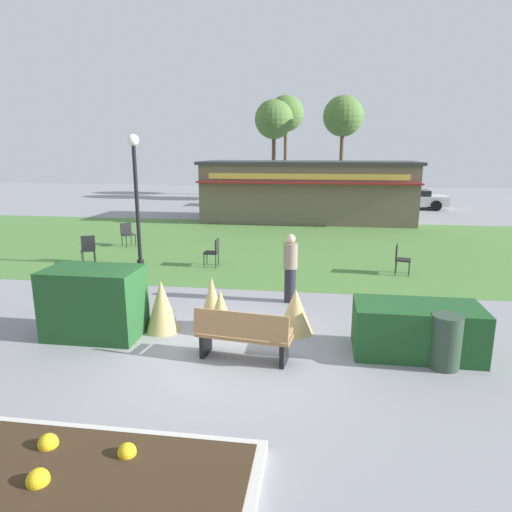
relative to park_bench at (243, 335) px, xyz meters
name	(u,v)px	position (x,y,z in m)	size (l,w,h in m)	color
ground_plane	(223,353)	(-0.42, 0.25, -0.48)	(80.00, 80.00, 0.00)	gray
lawn_patch	(276,245)	(-0.42, 10.12, -0.48)	(36.00, 12.00, 0.01)	#4C7A38
flower_bed	(67,484)	(-1.36, -3.39, -0.39)	(4.17, 2.00, 0.31)	beige
park_bench	(243,335)	(0.00, 0.00, 0.00)	(1.75, 0.73, 0.95)	#9E7547
hedge_left	(94,303)	(-3.12, 0.68, 0.21)	(1.84, 1.10, 1.39)	#1E4C23
hedge_right	(417,330)	(3.08, 0.73, -0.01)	(2.25, 1.10, 0.93)	#1E4C23
ornamental_grass_behind_left	(162,306)	(-1.87, 1.10, 0.06)	(0.69, 0.69, 1.08)	tan
ornamental_grass_behind_right	(221,312)	(-0.65, 1.13, -0.02)	(0.61, 0.61, 0.93)	tan
ornamental_grass_behind_center	(295,311)	(0.84, 1.42, -0.01)	(0.72, 0.72, 0.93)	tan
ornamental_grass_behind_far	(212,302)	(-0.91, 1.47, 0.07)	(0.57, 0.57, 1.09)	tan
lamppost_mid	(136,185)	(-4.42, 6.15, 2.12)	(0.36, 0.36, 4.12)	black
trash_bin	(446,342)	(3.46, 0.24, -0.01)	(0.52, 0.52, 0.94)	#2D4233
food_kiosk	(307,191)	(0.54, 16.68, 1.08)	(11.01, 4.17, 3.09)	#6B5B4C
cafe_chair_west	(127,232)	(-6.15, 9.11, 0.05)	(0.62, 0.62, 0.89)	black
cafe_chair_east	(88,247)	(-6.28, 6.34, 0.05)	(0.58, 0.58, 0.89)	black
cafe_chair_center	(400,257)	(3.68, 6.35, 0.05)	(0.52, 0.52, 0.89)	black
cafe_chair_north	(214,250)	(-2.06, 6.45, 0.05)	(0.44, 0.44, 0.89)	black
person_strolling	(290,268)	(0.59, 3.33, 0.38)	(0.34, 0.34, 1.69)	#23232D
parked_car_west_slot	(241,196)	(-4.04, 22.59, 0.16)	(4.29, 2.23, 1.20)	black
parked_car_center_slot	(319,197)	(1.14, 22.58, 0.16)	(4.30, 2.25, 1.20)	navy
parked_car_east_slot	(411,199)	(6.93, 22.59, 0.16)	(4.22, 2.11, 1.20)	silver
tree_left_bg	(286,114)	(-1.70, 29.90, 5.91)	(2.80, 2.80, 7.86)	brown
tree_right_bg	(343,117)	(2.59, 26.13, 5.42)	(2.80, 2.80, 7.36)	brown
tree_center_bg	(274,120)	(-2.32, 26.70, 5.28)	(2.80, 2.80, 7.22)	brown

